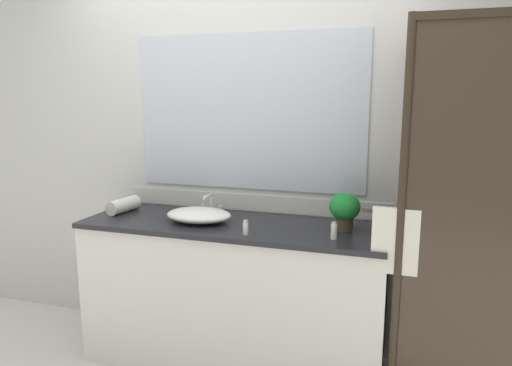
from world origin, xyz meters
The scene contains 10 objects.
ground_plane centered at (0.00, 0.00, 0.00)m, with size 8.00×8.00×0.00m, color silver.
wall_back_with_mirror centered at (0.00, 0.34, 1.31)m, with size 4.40×0.06×2.60m.
vanity_cabinet centered at (0.00, 0.01, 0.45)m, with size 1.80×0.58×0.90m.
shower_enclosure centered at (1.28, -0.19, 1.03)m, with size 1.20×0.59×2.00m.
sink_basin centered at (-0.20, -0.02, 0.94)m, with size 0.40×0.29×0.08m, color white.
faucet centered at (-0.20, 0.16, 0.95)m, with size 0.17×0.14×0.14m.
potted_plant centered at (0.65, 0.04, 1.02)m, with size 0.17×0.17×0.21m.
amenity_bottle_lotion centered at (0.62, -0.13, 0.94)m, with size 0.03×0.03×0.09m.
amenity_bottle_conditioner centered at (0.15, -0.20, 0.94)m, with size 0.03×0.03×0.08m.
rolled_towel_near_edge centered at (-0.76, 0.04, 0.95)m, with size 0.09×0.09×0.23m, color silver.
Camera 1 is at (0.94, -2.51, 1.64)m, focal length 32.79 mm.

